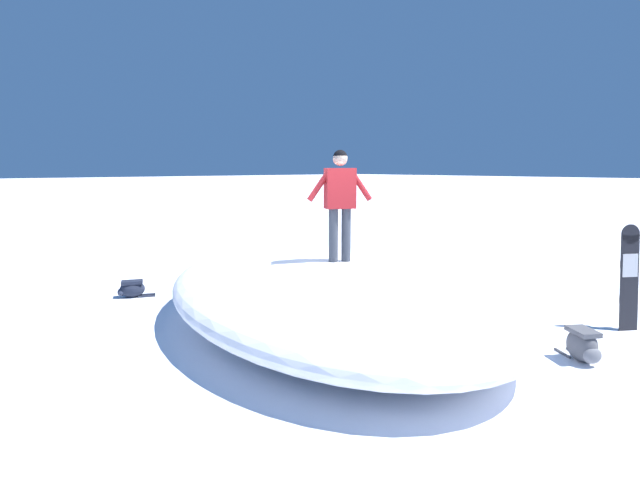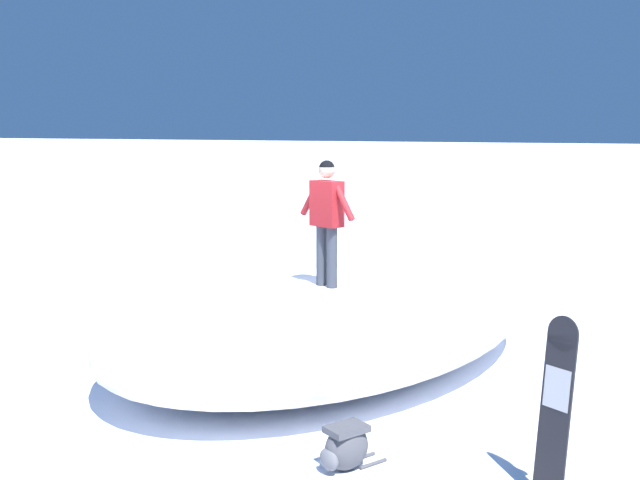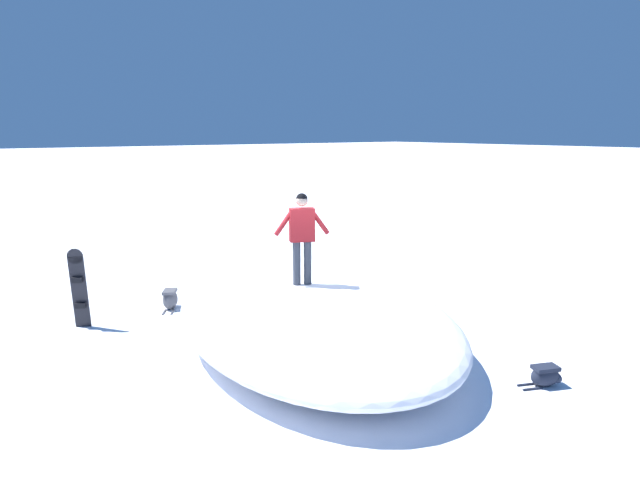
{
  "view_description": "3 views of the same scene",
  "coord_description": "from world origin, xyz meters",
  "px_view_note": "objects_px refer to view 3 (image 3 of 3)",
  "views": [
    {
      "loc": [
        5.11,
        -4.71,
        2.42
      ],
      "look_at": [
        -0.23,
        -0.08,
        1.38
      ],
      "focal_mm": 27.65,
      "sensor_mm": 36.0,
      "label": 1
    },
    {
      "loc": [
        9.13,
        3.88,
        3.15
      ],
      "look_at": [
        -0.08,
        0.27,
        1.65
      ],
      "focal_mm": 43.33,
      "sensor_mm": 36.0,
      "label": 2
    },
    {
      "loc": [
        -8.06,
        5.75,
        3.77
      ],
      "look_at": [
        -0.25,
        -0.07,
        1.79
      ],
      "focal_mm": 30.56,
      "sensor_mm": 36.0,
      "label": 3
    }
  ],
  "objects_px": {
    "snowboarder_standing": "(302,231)",
    "backpack_near": "(546,376)",
    "snowboard_primary_upright": "(79,287)",
    "backpack_far": "(170,299)"
  },
  "relations": [
    {
      "from": "backpack_near",
      "to": "backpack_far",
      "type": "distance_m",
      "value": 7.51
    },
    {
      "from": "snowboarder_standing",
      "to": "backpack_near",
      "type": "height_order",
      "value": "snowboarder_standing"
    },
    {
      "from": "snowboarder_standing",
      "to": "snowboard_primary_upright",
      "type": "relative_size",
      "value": 1.05
    },
    {
      "from": "snowboarder_standing",
      "to": "backpack_near",
      "type": "bearing_deg",
      "value": -154.7
    },
    {
      "from": "snowboard_primary_upright",
      "to": "backpack_near",
      "type": "height_order",
      "value": "snowboard_primary_upright"
    },
    {
      "from": "snowboarder_standing",
      "to": "snowboard_primary_upright",
      "type": "xyz_separation_m",
      "value": [
        2.93,
        3.16,
        -1.18
      ]
    },
    {
      "from": "snowboard_primary_upright",
      "to": "backpack_near",
      "type": "distance_m",
      "value": 8.38
    },
    {
      "from": "backpack_near",
      "to": "snowboard_primary_upright",
      "type": "bearing_deg",
      "value": 36.39
    },
    {
      "from": "snowboarder_standing",
      "to": "snowboard_primary_upright",
      "type": "distance_m",
      "value": 4.47
    },
    {
      "from": "snowboard_primary_upright",
      "to": "backpack_near",
      "type": "relative_size",
      "value": 2.31
    }
  ]
}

